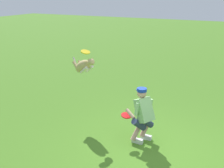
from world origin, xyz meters
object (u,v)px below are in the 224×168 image
at_px(dog, 84,66).
at_px(frisbee_flying, 85,52).
at_px(person, 143,114).
at_px(frisbee_held, 126,115).

relative_size(dog, frisbee_flying, 4.17).
height_order(person, frisbee_flying, frisbee_flying).
xyz_separation_m(person, frisbee_held, (0.38, 0.08, -0.09)).
distance_m(person, frisbee_held, 0.40).
xyz_separation_m(dog, frisbee_held, (-1.48, 0.58, -0.87)).
height_order(person, dog, dog).
distance_m(person, dog, 2.08).
bearing_deg(frisbee_held, person, -168.58).
bearing_deg(frisbee_held, dog, -21.27).
height_order(dog, frisbee_flying, frisbee_flying).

